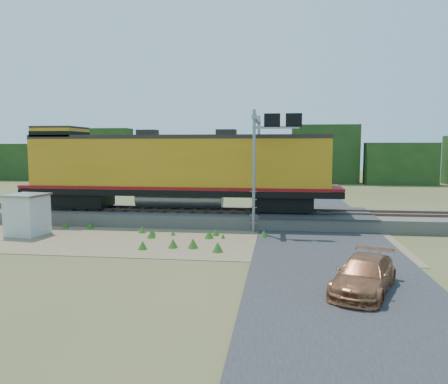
# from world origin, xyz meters

# --- Properties ---
(ground) EXTENTS (140.00, 140.00, 0.00)m
(ground) POSITION_xyz_m (0.00, 0.00, 0.00)
(ground) COLOR #475123
(ground) RESTS_ON ground
(ballast) EXTENTS (70.00, 5.00, 0.80)m
(ballast) POSITION_xyz_m (0.00, 6.00, 0.40)
(ballast) COLOR slate
(ballast) RESTS_ON ground
(rails) EXTENTS (70.00, 1.54, 0.16)m
(rails) POSITION_xyz_m (0.00, 6.00, 0.88)
(rails) COLOR brown
(rails) RESTS_ON ballast
(dirt_shoulder) EXTENTS (26.00, 8.00, 0.03)m
(dirt_shoulder) POSITION_xyz_m (-2.00, 0.50, 0.01)
(dirt_shoulder) COLOR #8C7754
(dirt_shoulder) RESTS_ON ground
(road) EXTENTS (7.00, 66.00, 0.86)m
(road) POSITION_xyz_m (7.00, 0.74, 0.09)
(road) COLOR #38383A
(road) RESTS_ON ground
(tree_line_north) EXTENTS (130.00, 3.00, 6.50)m
(tree_line_north) POSITION_xyz_m (0.00, 38.00, 3.07)
(tree_line_north) COLOR #183C16
(tree_line_north) RESTS_ON ground
(weed_clumps) EXTENTS (15.00, 6.20, 0.56)m
(weed_clumps) POSITION_xyz_m (-3.50, 0.10, 0.00)
(weed_clumps) COLOR #30671D
(weed_clumps) RESTS_ON ground
(locomotive) EXTENTS (21.00, 3.20, 5.42)m
(locomotive) POSITION_xyz_m (-2.21, 6.00, 3.63)
(locomotive) COLOR black
(locomotive) RESTS_ON rails
(shed) EXTENTS (2.23, 2.23, 2.37)m
(shed) POSITION_xyz_m (-9.54, 0.74, 1.20)
(shed) COLOR silver
(shed) RESTS_ON ground
(signal_gantry) EXTENTS (2.84, 6.20, 7.17)m
(signal_gantry) POSITION_xyz_m (3.57, 5.33, 5.37)
(signal_gantry) COLOR gray
(signal_gantry) RESTS_ON ground
(car) EXTENTS (3.18, 4.57, 1.23)m
(car) POSITION_xyz_m (7.66, -6.90, 0.61)
(car) COLOR #A9643E
(car) RESTS_ON ground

